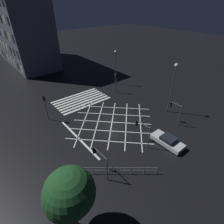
{
  "coord_description": "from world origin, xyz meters",
  "views": [
    {
      "loc": [
        14.71,
        17.83,
        16.85
      ],
      "look_at": [
        0.0,
        0.0,
        1.97
      ],
      "focal_mm": 28.0,
      "sensor_mm": 36.0,
      "label": 1
    }
  ],
  "objects_px": {
    "traffic_light_se_cross": "(45,103)",
    "traffic_light_median_north": "(142,128)",
    "street_lamp_west": "(174,77)",
    "traffic_light_ne_cross": "(99,157)",
    "traffic_light_nw_cross": "(175,108)",
    "street_lamp_east": "(115,60)",
    "street_tree_near": "(68,196)",
    "waiting_car": "(168,141)",
    "street_tree_far": "(70,192)",
    "traffic_light_sw_main": "(116,79)"
  },
  "relations": [
    {
      "from": "traffic_light_median_north",
      "to": "traffic_light_ne_cross",
      "type": "distance_m",
      "value": 7.31
    },
    {
      "from": "traffic_light_sw_main",
      "to": "traffic_light_ne_cross",
      "type": "xyz_separation_m",
      "value": [
        14.84,
        14.42,
        -0.58
      ]
    },
    {
      "from": "street_lamp_east",
      "to": "street_tree_far",
      "type": "relative_size",
      "value": 1.14
    },
    {
      "from": "traffic_light_se_cross",
      "to": "traffic_light_median_north",
      "type": "relative_size",
      "value": 1.33
    },
    {
      "from": "traffic_light_se_cross",
      "to": "street_lamp_east",
      "type": "bearing_deg",
      "value": 103.17
    },
    {
      "from": "traffic_light_se_cross",
      "to": "traffic_light_nw_cross",
      "type": "relative_size",
      "value": 1.26
    },
    {
      "from": "traffic_light_ne_cross",
      "to": "street_lamp_west",
      "type": "height_order",
      "value": "street_lamp_west"
    },
    {
      "from": "street_lamp_east",
      "to": "street_lamp_west",
      "type": "distance_m",
      "value": 15.2
    },
    {
      "from": "traffic_light_ne_cross",
      "to": "street_lamp_west",
      "type": "relative_size",
      "value": 0.39
    },
    {
      "from": "street_lamp_east",
      "to": "street_tree_near",
      "type": "distance_m",
      "value": 31.17
    },
    {
      "from": "traffic_light_ne_cross",
      "to": "traffic_light_se_cross",
      "type": "bearing_deg",
      "value": 1.54
    },
    {
      "from": "traffic_light_sw_main",
      "to": "street_tree_near",
      "type": "distance_m",
      "value": 26.64
    },
    {
      "from": "street_lamp_east",
      "to": "waiting_car",
      "type": "distance_m",
      "value": 22.25
    },
    {
      "from": "traffic_light_sw_main",
      "to": "waiting_car",
      "type": "height_order",
      "value": "traffic_light_sw_main"
    },
    {
      "from": "street_tree_near",
      "to": "street_lamp_west",
      "type": "bearing_deg",
      "value": -164.69
    },
    {
      "from": "waiting_car",
      "to": "street_tree_far",
      "type": "bearing_deg",
      "value": 94.28
    },
    {
      "from": "street_tree_near",
      "to": "waiting_car",
      "type": "xyz_separation_m",
      "value": [
        -15.02,
        -1.01,
        -3.85
      ]
    },
    {
      "from": "street_lamp_east",
      "to": "waiting_car",
      "type": "xyz_separation_m",
      "value": [
        7.76,
        20.22,
        -5.12
      ]
    },
    {
      "from": "traffic_light_ne_cross",
      "to": "waiting_car",
      "type": "distance_m",
      "value": 10.33
    },
    {
      "from": "traffic_light_se_cross",
      "to": "traffic_light_median_north",
      "type": "distance_m",
      "value": 15.43
    },
    {
      "from": "traffic_light_sw_main",
      "to": "waiting_car",
      "type": "distance_m",
      "value": 17.48
    },
    {
      "from": "street_tree_near",
      "to": "street_lamp_east",
      "type": "bearing_deg",
      "value": -137.02
    },
    {
      "from": "street_lamp_west",
      "to": "street_tree_near",
      "type": "relative_size",
      "value": 1.37
    },
    {
      "from": "traffic_light_median_north",
      "to": "street_tree_far",
      "type": "bearing_deg",
      "value": 106.96
    },
    {
      "from": "traffic_light_sw_main",
      "to": "traffic_light_nw_cross",
      "type": "xyz_separation_m",
      "value": [
        0.02,
        13.99,
        -0.41
      ]
    },
    {
      "from": "street_tree_far",
      "to": "waiting_car",
      "type": "distance_m",
      "value": 15.5
    },
    {
      "from": "street_tree_far",
      "to": "street_lamp_west",
      "type": "bearing_deg",
      "value": -164.35
    },
    {
      "from": "street_lamp_west",
      "to": "waiting_car",
      "type": "height_order",
      "value": "street_lamp_west"
    },
    {
      "from": "traffic_light_median_north",
      "to": "street_lamp_west",
      "type": "height_order",
      "value": "street_lamp_west"
    },
    {
      "from": "traffic_light_se_cross",
      "to": "traffic_light_ne_cross",
      "type": "bearing_deg",
      "value": 1.54
    },
    {
      "from": "street_tree_near",
      "to": "waiting_car",
      "type": "bearing_deg",
      "value": -176.14
    },
    {
      "from": "street_lamp_east",
      "to": "traffic_light_se_cross",
      "type": "bearing_deg",
      "value": 13.17
    },
    {
      "from": "traffic_light_sw_main",
      "to": "street_tree_far",
      "type": "xyz_separation_m",
      "value": [
        19.79,
        17.71,
        1.76
      ]
    },
    {
      "from": "traffic_light_se_cross",
      "to": "traffic_light_nw_cross",
      "type": "xyz_separation_m",
      "value": [
        -15.19,
        13.39,
        -0.61
      ]
    },
    {
      "from": "traffic_light_nw_cross",
      "to": "traffic_light_se_cross",
      "type": "bearing_deg",
      "value": 48.61
    },
    {
      "from": "traffic_light_se_cross",
      "to": "traffic_light_ne_cross",
      "type": "height_order",
      "value": "traffic_light_se_cross"
    },
    {
      "from": "traffic_light_sw_main",
      "to": "street_tree_far",
      "type": "bearing_deg",
      "value": 41.82
    },
    {
      "from": "street_lamp_west",
      "to": "street_tree_near",
      "type": "bearing_deg",
      "value": 15.31
    },
    {
      "from": "traffic_light_ne_cross",
      "to": "street_tree_far",
      "type": "relative_size",
      "value": 0.5
    },
    {
      "from": "traffic_light_nw_cross",
      "to": "street_tree_far",
      "type": "distance_m",
      "value": 20.23
    },
    {
      "from": "traffic_light_ne_cross",
      "to": "street_lamp_east",
      "type": "height_order",
      "value": "street_lamp_east"
    },
    {
      "from": "traffic_light_ne_cross",
      "to": "street_lamp_west",
      "type": "xyz_separation_m",
      "value": [
        -17.04,
        -2.87,
        3.98
      ]
    },
    {
      "from": "street_lamp_west",
      "to": "traffic_light_nw_cross",
      "type": "bearing_deg",
      "value": 47.73
    },
    {
      "from": "traffic_light_median_north",
      "to": "traffic_light_nw_cross",
      "type": "xyz_separation_m",
      "value": [
        -7.52,
        0.02,
        0.11
      ]
    },
    {
      "from": "traffic_light_ne_cross",
      "to": "street_tree_near",
      "type": "bearing_deg",
      "value": 122.01
    },
    {
      "from": "traffic_light_ne_cross",
      "to": "traffic_light_sw_main",
      "type": "bearing_deg",
      "value": -45.83
    },
    {
      "from": "traffic_light_ne_cross",
      "to": "street_lamp_east",
      "type": "bearing_deg",
      "value": -44.42
    },
    {
      "from": "traffic_light_sw_main",
      "to": "street_tree_near",
      "type": "height_order",
      "value": "street_tree_near"
    },
    {
      "from": "waiting_car",
      "to": "traffic_light_sw_main",
      "type": "bearing_deg",
      "value": -16.51
    },
    {
      "from": "traffic_light_se_cross",
      "to": "street_lamp_west",
      "type": "height_order",
      "value": "street_lamp_west"
    }
  ]
}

